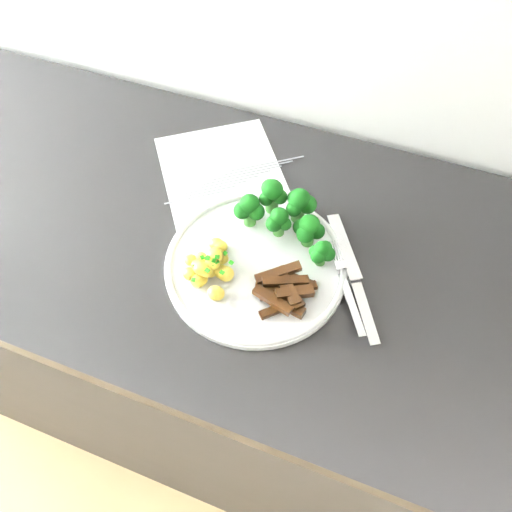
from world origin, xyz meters
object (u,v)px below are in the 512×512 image
(potatoes, at_px, (211,266))
(fork, at_px, (347,290))
(broccoli, at_px, (287,215))
(knife, at_px, (358,291))
(recipe_paper, at_px, (226,183))
(plate, at_px, (256,264))
(counter, at_px, (220,342))
(beef_strips, at_px, (285,290))

(potatoes, distance_m, fork, 0.21)
(broccoli, distance_m, knife, 0.16)
(recipe_paper, bearing_deg, fork, -29.45)
(plate, distance_m, broccoli, 0.09)
(plate, bearing_deg, broccoli, 73.00)
(potatoes, bearing_deg, fork, 10.29)
(recipe_paper, bearing_deg, counter, -87.05)
(plate, xyz_separation_m, broccoli, (0.02, 0.08, 0.05))
(broccoli, distance_m, beef_strips, 0.12)
(potatoes, relative_size, knife, 0.49)
(counter, xyz_separation_m, plate, (0.11, -0.04, 0.46))
(fork, distance_m, knife, 0.02)
(plate, height_order, fork, fork)
(knife, bearing_deg, fork, -149.99)
(potatoes, height_order, fork, potatoes)
(potatoes, bearing_deg, counter, 122.42)
(plate, xyz_separation_m, beef_strips, (0.06, -0.04, 0.01))
(knife, bearing_deg, recipe_paper, 153.41)
(counter, height_order, beef_strips, beef_strips)
(potatoes, xyz_separation_m, beef_strips, (0.12, 0.00, -0.00))
(potatoes, xyz_separation_m, fork, (0.21, 0.04, -0.01))
(counter, xyz_separation_m, potatoes, (0.05, -0.08, 0.48))
(broccoli, bearing_deg, counter, -163.57)
(counter, bearing_deg, beef_strips, -23.43)
(knife, bearing_deg, plate, -177.31)
(plate, distance_m, potatoes, 0.07)
(beef_strips, bearing_deg, counter, 156.57)
(beef_strips, bearing_deg, knife, 23.05)
(fork, bearing_deg, potatoes, -169.71)
(recipe_paper, height_order, beef_strips, beef_strips)
(beef_strips, xyz_separation_m, fork, (0.09, 0.04, -0.00))
(recipe_paper, distance_m, beef_strips, 0.26)
(fork, relative_size, knife, 0.72)
(plate, relative_size, knife, 1.35)
(fork, bearing_deg, counter, 171.42)
(fork, bearing_deg, plate, 179.49)
(recipe_paper, relative_size, beef_strips, 3.48)
(counter, relative_size, recipe_paper, 6.53)
(counter, bearing_deg, potatoes, -57.58)
(plate, bearing_deg, counter, 160.98)
(counter, height_order, knife, knife)
(plate, xyz_separation_m, potatoes, (-0.06, -0.04, 0.02))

